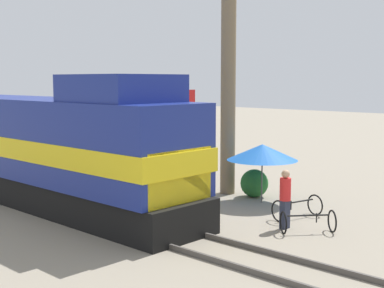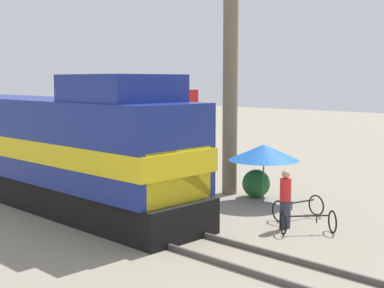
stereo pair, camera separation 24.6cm
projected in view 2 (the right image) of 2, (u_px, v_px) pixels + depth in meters
ground_plane at (137, 228)px, 16.29m from camera, size 120.00×120.00×0.00m
rail_near at (119, 231)px, 15.77m from camera, size 0.08×35.54×0.15m
rail_far at (155, 222)px, 16.80m from camera, size 0.08×35.54×0.15m
locomotive at (55, 149)px, 19.20m from camera, size 2.96×14.20×4.67m
utility_pole at (230, 65)px, 20.75m from camera, size 1.80×0.59×10.14m
vendor_umbrella at (264, 152)px, 19.48m from camera, size 2.59×2.59×2.17m
billboard_sign at (185, 112)px, 25.52m from camera, size 1.70×0.12×4.04m
shrub_cluster at (256, 183)px, 20.58m from camera, size 1.08×1.08×1.08m
person_bystander at (285, 197)px, 16.15m from camera, size 0.34×0.34×1.81m
bicycle at (298, 208)px, 17.37m from camera, size 1.77×1.10×0.71m
bicycle_spare at (308, 222)px, 15.70m from camera, size 1.61×1.51×0.68m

